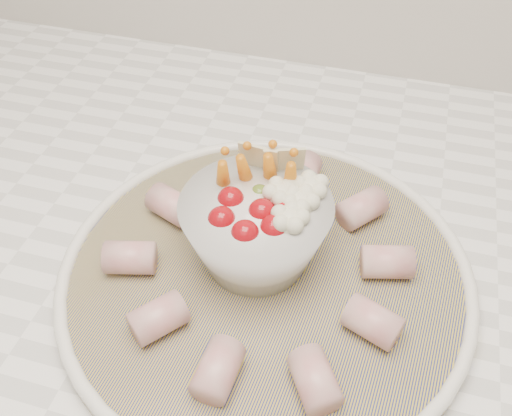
# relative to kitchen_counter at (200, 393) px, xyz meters

# --- Properties ---
(kitchen_counter) EXTENTS (2.04, 0.62, 0.92)m
(kitchen_counter) POSITION_rel_kitchen_counter_xyz_m (0.00, 0.00, 0.00)
(kitchen_counter) COLOR beige
(kitchen_counter) RESTS_ON ground
(serving_platter) EXTENTS (0.41, 0.41, 0.02)m
(serving_platter) POSITION_rel_kitchen_counter_xyz_m (0.13, -0.09, 0.47)
(serving_platter) COLOR navy
(serving_platter) RESTS_ON kitchen_counter
(veggie_bowl) EXTENTS (0.13, 0.13, 0.10)m
(veggie_bowl) POSITION_rel_kitchen_counter_xyz_m (0.12, -0.08, 0.51)
(veggie_bowl) COLOR silver
(veggie_bowl) RESTS_ON serving_platter
(cured_meat_rolls) EXTENTS (0.27, 0.28, 0.03)m
(cured_meat_rolls) POSITION_rel_kitchen_counter_xyz_m (0.13, -0.09, 0.49)
(cured_meat_rolls) COLOR #BA555A
(cured_meat_rolls) RESTS_ON serving_platter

